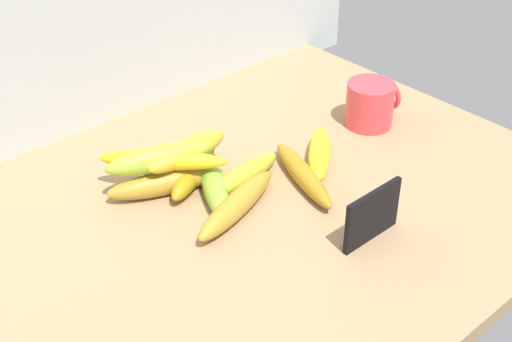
# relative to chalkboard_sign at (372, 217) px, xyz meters

# --- Properties ---
(counter_top) EXTENTS (1.10, 0.76, 0.03)m
(counter_top) POSITION_rel_chalkboard_sign_xyz_m (-0.12, 0.17, -0.05)
(counter_top) COLOR #A2815A
(counter_top) RESTS_ON ground
(chalkboard_sign) EXTENTS (0.11, 0.02, 0.08)m
(chalkboard_sign) POSITION_rel_chalkboard_sign_xyz_m (0.00, 0.00, 0.00)
(chalkboard_sign) COLOR black
(chalkboard_sign) RESTS_ON counter_top
(coffee_mug) EXTENTS (0.10, 0.09, 0.08)m
(coffee_mug) POSITION_rel_chalkboard_sign_xyz_m (0.26, 0.22, 0.00)
(coffee_mug) COLOR #E33F48
(coffee_mug) RESTS_ON counter_top
(banana_0) EXTENTS (0.10, 0.20, 0.03)m
(banana_0) POSITION_rel_chalkboard_sign_xyz_m (0.03, 0.17, -0.02)
(banana_0) COLOR #AB7D1B
(banana_0) RESTS_ON counter_top
(banana_1) EXTENTS (0.13, 0.19, 0.04)m
(banana_1) POSITION_rel_chalkboard_sign_xyz_m (-0.10, 0.24, -0.02)
(banana_1) COLOR #89B838
(banana_1) RESTS_ON counter_top
(banana_2) EXTENTS (0.19, 0.10, 0.04)m
(banana_2) POSITION_rel_chalkboard_sign_xyz_m (-0.15, 0.29, -0.02)
(banana_2) COLOR #AC882A
(banana_2) RESTS_ON counter_top
(banana_3) EXTENTS (0.17, 0.06, 0.04)m
(banana_3) POSITION_rel_chalkboard_sign_xyz_m (-0.05, 0.23, -0.02)
(banana_3) COLOR gold
(banana_3) RESTS_ON counter_top
(banana_4) EXTENTS (0.20, 0.10, 0.04)m
(banana_4) POSITION_rel_chalkboard_sign_xyz_m (-0.11, 0.17, -0.02)
(banana_4) COLOR #B08829
(banana_4) RESTS_ON counter_top
(banana_5) EXTENTS (0.14, 0.13, 0.04)m
(banana_5) POSITION_rel_chalkboard_sign_xyz_m (0.09, 0.19, -0.02)
(banana_5) COLOR yellow
(banana_5) RESTS_ON counter_top
(banana_6) EXTENTS (0.17, 0.12, 0.04)m
(banana_6) POSITION_rel_chalkboard_sign_xyz_m (-0.10, 0.29, -0.02)
(banana_6) COLOR #AF8515
(banana_6) RESTS_ON counter_top
(banana_7) EXTENTS (0.16, 0.05, 0.04)m
(banana_7) POSITION_rel_chalkboard_sign_xyz_m (-0.11, 0.29, 0.02)
(banana_7) COLOR gold
(banana_7) RESTS_ON banana_6
(banana_8) EXTENTS (0.16, 0.17, 0.03)m
(banana_8) POSITION_rel_chalkboard_sign_xyz_m (-0.15, 0.30, 0.02)
(banana_8) COLOR yellow
(banana_8) RESTS_ON banana_2
(banana_9) EXTENTS (0.18, 0.09, 0.04)m
(banana_9) POSITION_rel_chalkboard_sign_xyz_m (-0.15, 0.30, 0.02)
(banana_9) COLOR #98BD31
(banana_9) RESTS_ON banana_2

